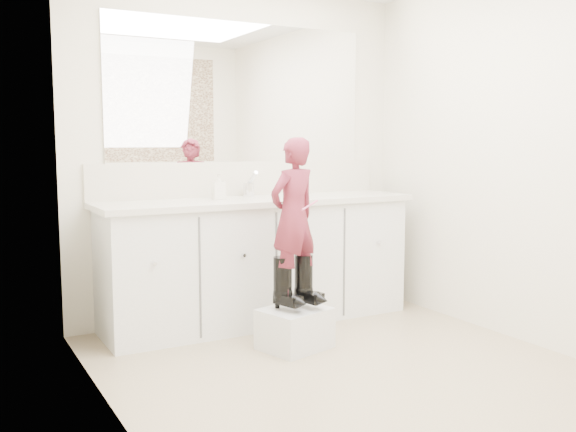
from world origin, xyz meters
TOP-DOWN VIEW (x-y plane):
  - floor at (0.00, 0.00)m, footprint 3.00×3.00m
  - wall_back at (0.00, 1.50)m, footprint 2.60×0.00m
  - wall_left at (-1.30, 0.00)m, footprint 0.00×3.00m
  - wall_right at (1.30, 0.00)m, footprint 0.00×3.00m
  - vanity_cabinet at (0.00, 1.23)m, footprint 2.20×0.55m
  - countertop at (0.00, 1.21)m, footprint 2.28×0.58m
  - backsplash at (0.00, 1.49)m, footprint 2.28×0.03m
  - mirror at (0.00, 1.49)m, footprint 2.00×0.02m
  - faucet at (0.00, 1.38)m, footprint 0.08×0.08m
  - cup at (0.30, 1.17)m, footprint 0.12×0.12m
  - soap_bottle at (-0.28, 1.28)m, footprint 0.09×0.09m
  - step_stool at (-0.07, 0.57)m, footprint 0.47×0.42m
  - boot_left at (-0.15, 0.59)m, footprint 0.17×0.24m
  - boot_right at (0.00, 0.59)m, footprint 0.17×0.24m
  - toddler at (-0.07, 0.59)m, footprint 0.40×0.31m
  - toothbrush at (-0.00, 0.51)m, footprint 0.13×0.05m

SIDE VIEW (x-z plane):
  - floor at x=0.00m, z-range 0.00..0.00m
  - step_stool at x=-0.07m, z-range 0.00..0.25m
  - boot_left at x=-0.15m, z-range 0.25..0.58m
  - boot_right at x=0.00m, z-range 0.25..0.58m
  - vanity_cabinet at x=0.00m, z-range 0.00..0.85m
  - toddler at x=-0.07m, z-range 0.35..1.31m
  - countertop at x=0.00m, z-range 0.85..0.89m
  - toothbrush at x=0.00m, z-range 0.87..0.93m
  - cup at x=0.30m, z-range 0.89..0.99m
  - faucet at x=0.00m, z-range 0.89..0.99m
  - soap_bottle at x=-0.28m, z-range 0.89..1.07m
  - backsplash at x=0.00m, z-range 0.89..1.14m
  - wall_back at x=0.00m, z-range -0.10..2.50m
  - wall_left at x=-1.30m, z-range -0.30..2.70m
  - wall_right at x=1.30m, z-range -0.30..2.70m
  - mirror at x=0.00m, z-range 1.14..2.14m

